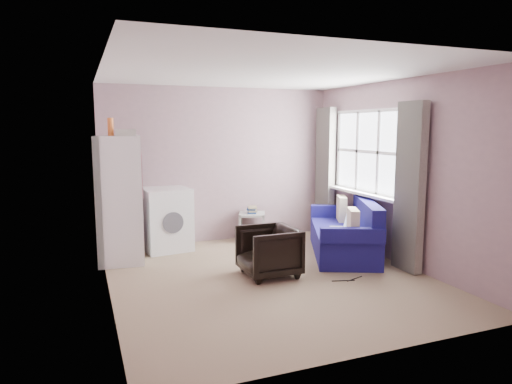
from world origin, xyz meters
TOP-DOWN VIEW (x-y plane):
  - room at (0.02, 0.01)m, footprint 3.84×4.24m
  - armchair at (0.02, 0.09)m, footprint 0.64×0.68m
  - fridge at (-1.65, 1.36)m, footprint 0.68×0.66m
  - washing_machine at (-0.96, 1.81)m, footprint 0.75×0.75m
  - side_table at (0.47, 1.86)m, footprint 0.55×0.55m
  - sofa at (1.48, 0.58)m, footprint 1.50×2.01m
  - window_dressing at (1.78, 0.70)m, footprint 0.17×2.62m
  - floor_cables at (0.88, -0.44)m, footprint 0.45×0.11m

SIDE VIEW (x-z plane):
  - floor_cables at x=0.88m, z-range 0.00..0.01m
  - side_table at x=0.47m, z-range -0.02..0.55m
  - sofa at x=1.48m, z-range -0.11..0.71m
  - armchair at x=0.02m, z-range 0.00..0.69m
  - washing_machine at x=-0.96m, z-range 0.02..0.97m
  - fridge at x=-1.65m, z-range -0.11..1.88m
  - window_dressing at x=1.78m, z-range 0.02..2.20m
  - room at x=0.02m, z-range -0.02..2.52m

